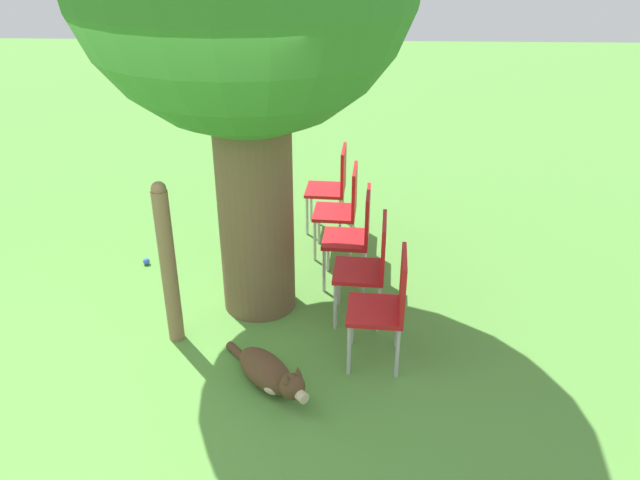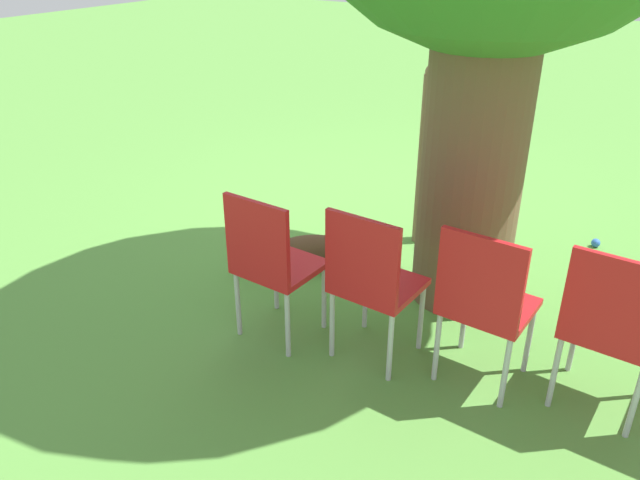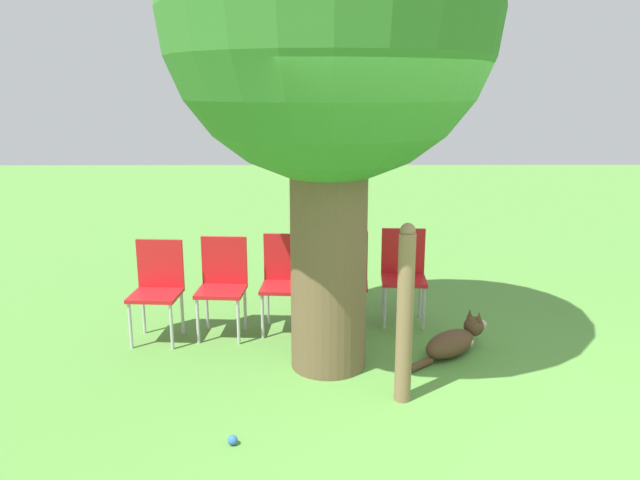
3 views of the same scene
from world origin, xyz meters
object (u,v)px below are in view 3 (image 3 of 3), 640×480
object	(u,v)px
red_chair_2	(285,276)
tennis_ball	(233,440)
red_chair_3	(223,280)
red_chair_4	(158,283)
oak_tree	(329,24)
fence_post	(405,314)
dog	(454,341)
red_chair_0	(403,269)
red_chair_1	(345,273)

from	to	relation	value
red_chair_2	tennis_ball	size ratio (longest dim) A/B	13.79
red_chair_3	tennis_ball	xyz separation A→B (m)	(-1.97, -0.33, -0.51)
red_chair_2	red_chair_4	size ratio (longest dim) A/B	1.00
oak_tree	red_chair_2	world-z (taller)	oak_tree
fence_post	tennis_ball	size ratio (longest dim) A/B	20.37
dog	oak_tree	bearing A→B (deg)	150.67
fence_post	red_chair_4	world-z (taller)	fence_post
oak_tree	red_chair_2	xyz separation A→B (m)	(0.84, 0.40, -2.25)
red_chair_0	red_chair_1	size ratio (longest dim) A/B	1.00
oak_tree	dog	bearing A→B (deg)	-79.07
red_chair_0	red_chair_2	size ratio (longest dim) A/B	1.00
red_chair_4	red_chair_0	bearing A→B (deg)	104.63
red_chair_4	tennis_ball	world-z (taller)	red_chair_4
red_chair_0	red_chair_2	xyz separation A→B (m)	(-0.23, 1.18, 0.00)
oak_tree	dog	xyz separation A→B (m)	(0.22, -1.13, -2.67)
tennis_ball	red_chair_0	bearing A→B (deg)	-32.05
oak_tree	red_chair_1	distance (m)	2.46
red_chair_1	red_chair_4	distance (m)	1.81
red_chair_3	red_chair_2	bearing A→B (deg)	104.63
dog	red_chair_0	size ratio (longest dim) A/B	0.88
fence_post	red_chair_2	world-z (taller)	fence_post
red_chair_2	tennis_ball	world-z (taller)	red_chair_2
red_chair_1	red_chair_0	bearing A→B (deg)	104.63
dog	red_chair_1	world-z (taller)	red_chair_1
fence_post	tennis_ball	bearing A→B (deg)	116.70
fence_post	red_chair_0	distance (m)	1.72
red_chair_1	red_chair_3	world-z (taller)	same
dog	red_chair_0	world-z (taller)	red_chair_0
red_chair_1	red_chair_4	xyz separation A→B (m)	(-0.34, 1.78, 0.00)
oak_tree	fence_post	distance (m)	2.26
red_chair_2	oak_tree	bearing A→B (deg)	29.39
red_chair_3	red_chair_4	world-z (taller)	same
oak_tree	red_chair_4	size ratio (longest dim) A/B	4.45
red_chair_0	red_chair_2	bearing A→B (deg)	-75.37
fence_post	red_chair_3	bearing A→B (deg)	48.89
tennis_ball	red_chair_1	bearing A→B (deg)	-21.23
red_chair_0	red_chair_1	world-z (taller)	same
tennis_ball	oak_tree	bearing A→B (deg)	-28.31
oak_tree	dog	distance (m)	2.91
red_chair_0	red_chair_2	world-z (taller)	same
dog	red_chair_4	xyz separation A→B (m)	(0.40, 2.72, 0.42)
tennis_ball	red_chair_3	bearing A→B (deg)	9.57
dog	fence_post	distance (m)	1.17
tennis_ball	red_chair_4	bearing A→B (deg)	26.50
oak_tree	red_chair_3	size ratio (longest dim) A/B	4.45
red_chair_3	tennis_ball	world-z (taller)	red_chair_3
dog	red_chair_1	distance (m)	1.27
red_chair_4	tennis_ball	size ratio (longest dim) A/B	13.79
oak_tree	red_chair_3	world-z (taller)	oak_tree
red_chair_3	fence_post	bearing A→B (deg)	52.65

